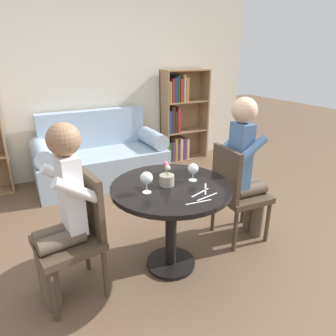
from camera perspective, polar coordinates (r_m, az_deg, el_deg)
The scene contains 16 objects.
ground_plane at distance 2.61m, azimuth 0.54°, elevation -17.84°, with size 16.00×16.00×0.00m, color brown.
back_wall at distance 4.32m, azimuth -15.47°, elevation 16.52°, with size 5.20×0.05×2.70m.
round_table at distance 2.30m, azimuth 0.59°, elevation -6.69°, with size 0.91×0.91×0.72m.
couch at distance 4.12m, azimuth -12.72°, elevation 1.75°, with size 1.67×0.80×0.92m.
bookshelf_right at distance 4.76m, azimuth 2.13°, elevation 9.42°, with size 0.74×0.28×1.41m.
chair_left at distance 2.20m, azimuth -16.92°, elevation -11.39°, with size 0.47×0.47×0.90m.
chair_right at distance 2.75m, azimuth 12.76°, elevation -4.12°, with size 0.45×0.45×0.90m.
person_left at distance 2.08m, azimuth -19.65°, elevation -7.87°, with size 0.44×0.38×1.26m.
person_right at distance 2.72m, azimuth 14.60°, elevation 0.22°, with size 0.43×0.36×1.31m.
wine_glass_left at distance 2.08m, azimuth -4.12°, elevation -2.04°, with size 0.09×0.09×0.16m.
wine_glass_right at distance 2.29m, azimuth 4.75°, elevation -0.20°, with size 0.08×0.08×0.14m.
flower_vase at distance 2.21m, azimuth -0.22°, elevation -1.97°, with size 0.11×0.11×0.18m.
knife_left_setting at distance 2.00m, azimuth 5.88°, elevation -6.48°, with size 0.19×0.03×0.00m.
fork_left_setting at distance 2.19m, azimuth 7.16°, elevation -3.97°, with size 0.12×0.16×0.00m.
knife_right_setting at distance 2.13m, azimuth 6.16°, elevation -4.68°, with size 0.18×0.07×0.00m.
fork_right_setting at distance 2.07m, azimuth 7.49°, elevation -5.45°, with size 0.19×0.05×0.00m.
Camera 1 is at (-0.97, -1.79, 1.64)m, focal length 32.00 mm.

